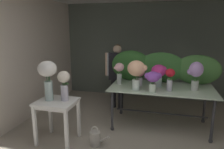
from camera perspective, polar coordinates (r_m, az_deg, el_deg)
name	(u,v)px	position (r m, az deg, el deg)	size (l,w,h in m)	color
ground_plane	(138,124)	(4.43, 7.16, -13.30)	(8.22, 8.22, 0.00)	#9E9384
wall_back	(148,51)	(5.88, 10.00, 6.40)	(4.82, 0.12, 2.62)	slate
wall_left	(32,57)	(4.95, -21.33, 4.55)	(0.12, 3.86, 2.62)	beige
display_table_glass	(161,93)	(4.15, 13.41, -4.89)	(1.96, 1.01, 0.83)	beige
side_table_white	(57,107)	(3.66, -15.00, -8.66)	(0.65, 0.55, 0.74)	white
florist	(117,70)	(4.95, 1.43, 1.36)	(0.61, 0.24, 1.56)	#232328
foliage_backdrop	(161,67)	(4.42, 13.43, 1.91)	(2.22, 0.28, 0.65)	#2D6028
vase_blush_tulips	(119,71)	(4.17, 2.04, 0.98)	(0.21, 0.19, 0.44)	silver
vase_rosy_hydrangea	(139,74)	(4.11, 7.60, 0.03)	(0.20, 0.20, 0.39)	silver
vase_peach_anemones	(136,71)	(3.76, 6.77, 1.04)	(0.37, 0.32, 0.55)	silver
vase_crimson_ranunculus	(170,78)	(3.85, 15.69, -0.90)	(0.17, 0.17, 0.41)	silver
vase_lilac_carnations	(196,73)	(4.02, 22.08, 0.46)	(0.28, 0.25, 0.53)	silver
vase_violet_stock	(153,79)	(3.71, 11.21, -1.27)	(0.30, 0.24, 0.37)	silver
vase_magenta_snapdragons	(159,73)	(4.08, 12.86, 0.45)	(0.29, 0.28, 0.43)	silver
vase_white_roses_tall	(48,75)	(3.57, -17.36, -0.01)	(0.31, 0.31, 0.67)	silver
vase_cream_lisianthus_tall	(64,84)	(3.52, -13.08, -2.52)	(0.21, 0.21, 0.50)	silver
watering_can	(95,138)	(3.65, -4.64, -17.09)	(0.35, 0.18, 0.34)	#B7B2A8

